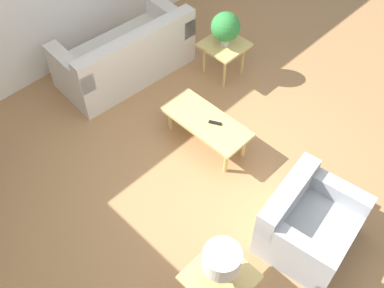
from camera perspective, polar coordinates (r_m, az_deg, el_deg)
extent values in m
plane|color=#A87A4C|center=(5.46, 2.57, -4.18)|extent=(14.00, 14.00, 0.00)
cube|color=silver|center=(6.67, -8.49, 10.49)|extent=(1.03, 1.97, 0.46)
cube|color=silver|center=(6.16, -6.98, 12.08)|extent=(0.32, 1.93, 0.42)
cube|color=silver|center=(6.84, -2.85, 16.00)|extent=(0.92, 0.26, 0.27)
cube|color=silver|center=(6.14, -15.39, 9.43)|extent=(0.92, 0.26, 0.27)
cube|color=#A8ADB2|center=(4.98, 14.68, -10.56)|extent=(0.97, 1.07, 0.43)
cube|color=#A8ADB2|center=(4.70, 12.13, -6.41)|extent=(0.33, 0.99, 0.31)
cube|color=#A8ADB2|center=(4.50, 13.12, -12.29)|extent=(0.86, 0.27, 0.20)
cube|color=#A8ADB2|center=(4.94, 17.53, -5.33)|extent=(0.86, 0.27, 0.20)
cube|color=tan|center=(5.50, 1.84, 2.86)|extent=(1.14, 0.50, 0.04)
cylinder|color=tan|center=(5.54, 6.58, -0.28)|extent=(0.05, 0.05, 0.37)
cylinder|color=tan|center=(5.96, -0.51, 4.74)|extent=(0.05, 0.05, 0.37)
cylinder|color=tan|center=(5.38, 4.32, -2.21)|extent=(0.05, 0.05, 0.37)
cylinder|color=tan|center=(5.80, -2.80, 3.09)|extent=(0.05, 0.05, 0.37)
cube|color=tan|center=(6.41, 4.13, 12.44)|extent=(0.57, 0.57, 0.04)
cylinder|color=tan|center=(6.60, 6.43, 10.56)|extent=(0.04, 0.04, 0.50)
cylinder|color=tan|center=(6.79, 3.87, 12.08)|extent=(0.04, 0.04, 0.50)
cylinder|color=tan|center=(6.37, 4.13, 9.00)|extent=(0.04, 0.04, 0.50)
cylinder|color=tan|center=(6.56, 1.55, 10.60)|extent=(0.04, 0.04, 0.50)
cube|color=tan|center=(4.27, 3.57, -16.54)|extent=(0.57, 0.57, 0.04)
cylinder|color=tan|center=(4.63, 3.23, -14.71)|extent=(0.04, 0.04, 0.50)
cylinder|color=#B2ADA3|center=(6.36, 4.17, 12.97)|extent=(0.14, 0.14, 0.11)
sphere|color=#2D7F38|center=(6.23, 4.29, 14.62)|extent=(0.40, 0.40, 0.40)
cylinder|color=#333333|center=(4.14, 3.66, -15.77)|extent=(0.11, 0.11, 0.25)
cylinder|color=white|center=(3.93, 3.83, -14.40)|extent=(0.33, 0.33, 0.22)
cube|color=black|center=(5.45, 2.95, 2.70)|extent=(0.16, 0.11, 0.02)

